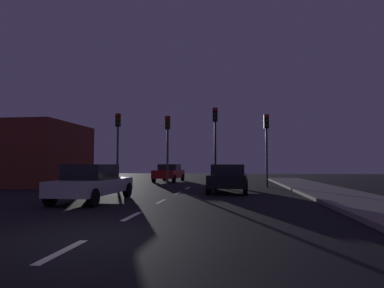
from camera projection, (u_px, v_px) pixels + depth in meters
ground_plane at (164, 200)px, 13.69m from camera, size 80.00×80.00×0.00m
sidewalk_curb_right at (357, 200)px, 12.75m from camera, size 3.00×40.00×0.15m
lane_stripe_nearest at (63, 251)px, 5.57m from camera, size 0.16×1.60×0.01m
lane_stripe_second at (132, 216)px, 9.33m from camera, size 0.16×1.60×0.01m
lane_stripe_third at (161, 201)px, 13.09m from camera, size 0.16×1.60×0.01m
lane_stripe_fourth at (178, 193)px, 16.86m from camera, size 0.16×1.60×0.01m
lane_stripe_fifth at (188, 188)px, 20.62m from camera, size 0.16×1.60×0.01m
traffic_signal_far_left at (118, 135)px, 22.72m from camera, size 0.32×0.38×4.94m
traffic_signal_center_left at (168, 137)px, 22.28m from camera, size 0.32×0.38×4.72m
traffic_signal_center_right at (215, 131)px, 21.90m from camera, size 0.32×0.38×5.19m
traffic_signal_far_right at (267, 136)px, 21.46m from camera, size 0.32×0.38×4.69m
car_stopped_ahead at (229, 178)px, 17.48m from camera, size 2.13×4.50×1.46m
car_adjacent_lane at (93, 183)px, 13.16m from camera, size 1.88×4.61×1.46m
car_oncoming_far at (169, 173)px, 28.46m from camera, size 2.15×4.40×1.48m
storefront_left at (42, 155)px, 22.99m from camera, size 4.69×6.61×4.27m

